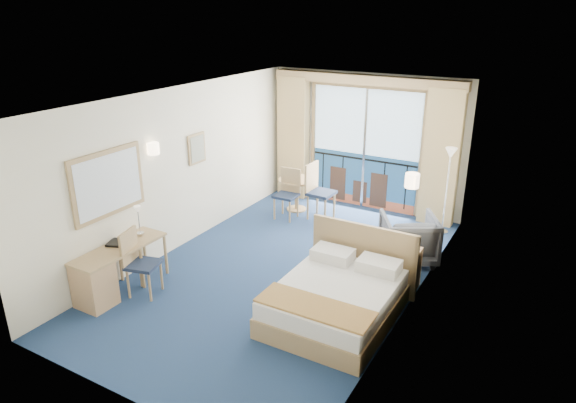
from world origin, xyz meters
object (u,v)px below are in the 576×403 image
Objects in this scene: table_chair_a at (317,188)px; nightstand at (402,268)px; floor_lamp at (449,169)px; desk at (100,278)px; round_table at (297,187)px; table_chair_b at (288,190)px; desk_chair at (137,259)px; bed at (337,298)px; armchair at (409,238)px.

nightstand is at bearing -125.73° from table_chair_a.
desk is at bearing -126.84° from floor_lamp.
round_table is 0.75× the size of table_chair_b.
nightstand is at bearing -72.68° from desk_chair.
desk_chair is at bearing -95.58° from round_table.
floor_lamp is 1.47× the size of table_chair_a.
desk_chair is at bearing -127.16° from floor_lamp.
armchair is at bearing 81.28° from bed.
table_chair_b is (0.42, 3.55, -0.00)m from desk_chair.
desk_chair is at bearing -98.55° from table_chair_b.
bed is 3.10× the size of nightstand.
floor_lamp is at bearing -129.61° from armchair.
desk_chair reaches higher than desk.
bed is 1.74× the size of table_chair_a.
bed reaches higher than round_table.
desk is (-3.49, -2.45, 0.07)m from nightstand.
nightstand is (0.49, 1.16, 0.03)m from bed.
desk_chair reaches higher than table_chair_b.
table_chair_a reaches higher than nightstand.
floor_lamp is 2.96m from round_table.
floor_lamp is at bearing 53.16° from desk.
nightstand is at bearing 66.94° from bed.
desk is 1.49× the size of table_chair_b.
desk_chair is at bearing -147.82° from nightstand.
nightstand is 3.79m from desk_chair.
armchair is at bearing -99.22° from floor_lamp.
nightstand is 2.91m from table_chair_a.
floor_lamp reaches higher than desk_chair.
floor_lamp is (0.22, 1.38, 0.82)m from armchair.
desk_chair reaches higher than nightstand.
round_table is at bearing -52.21° from armchair.
armchair is 0.89× the size of table_chair_b.
floor_lamp is 1.65× the size of table_chair_b.
round_table is 0.41m from table_chair_b.
nightstand is 0.63× the size of table_chair_b.
desk is at bearing -156.70° from bed.
floor_lamp reaches higher than round_table.
table_chair_b is (-0.50, -0.25, -0.07)m from table_chair_a.
table_chair_a is at bearing 74.02° from desk.
armchair is (-0.18, 0.89, 0.08)m from nightstand.
desk_chair is 1.00× the size of table_chair_b.
bed is 3.59m from floor_lamp.
table_chair_b is (-2.28, 2.70, 0.26)m from bed.
table_chair_a reaches higher than table_chair_b.
armchair is at bearing -110.80° from table_chair_a.
table_chair_a reaches higher than armchair.
bed is 2.07m from armchair.
bed is 1.31× the size of desk.
desk_chair is (-2.71, -0.85, 0.27)m from bed.
table_chair_a is (0.54, -0.16, 0.12)m from round_table.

